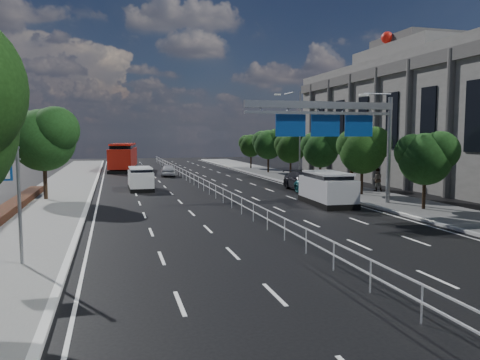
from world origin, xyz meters
name	(u,v)px	position (x,y,z in m)	size (l,w,h in m)	color
ground	(298,249)	(0.00, 0.00, 0.00)	(160.00, 160.00, 0.00)	black
kerb_near	(67,263)	(-9.00, 0.00, 0.07)	(0.25, 140.00, 0.15)	silver
kerb_far	(479,235)	(9.00, 0.00, 0.07)	(0.25, 140.00, 0.15)	silver
median_fence	(200,183)	(0.00, 22.50, 0.53)	(0.05, 85.00, 1.02)	silver
toilet_sign	(4,186)	(-10.95, 0.00, 2.94)	(1.62, 0.18, 4.34)	gray
overhead_gantry	(337,121)	(6.74, 10.05, 5.61)	(10.24, 0.38, 7.45)	gray
streetlight_far	(297,130)	(10.50, 26.00, 5.21)	(2.78, 2.40, 9.00)	gray
civic_hall	(438,119)	(23.72, 22.00, 6.27)	(14.40, 36.00, 14.35)	slate
near_tree_back	(44,136)	(-11.94, 17.97, 4.61)	(4.84, 4.51, 6.69)	black
far_tree_c	(426,156)	(11.24, 6.98, 3.43)	(3.52, 3.28, 4.94)	black
far_tree_d	(363,148)	(11.25, 14.48, 3.69)	(3.85, 3.59, 5.34)	black
far_tree_e	(321,148)	(11.25, 21.98, 3.56)	(3.63, 3.38, 5.13)	black
far_tree_f	(291,146)	(11.24, 29.48, 3.49)	(3.52, 3.28, 5.02)	black
far_tree_g	(269,143)	(11.25, 36.98, 3.75)	(3.96, 3.69, 5.45)	black
far_tree_h	(251,144)	(11.24, 44.48, 3.42)	(3.41, 3.18, 4.91)	black
white_minivan	(141,179)	(-5.06, 23.02, 0.96)	(2.01, 4.55, 1.97)	black
red_bus	(123,156)	(-5.95, 46.48, 1.87)	(4.19, 12.26, 3.59)	black
near_car_silver	(168,170)	(-1.18, 36.23, 0.70)	(1.64, 4.08, 1.39)	#B2B4BA
near_car_dark	(117,160)	(-6.62, 56.98, 0.82)	(1.73, 4.98, 1.64)	black
silver_minivan	(327,189)	(6.65, 11.07, 1.09)	(2.51, 5.43, 2.21)	black
parked_car_teal	(319,186)	(8.30, 15.94, 0.68)	(2.25, 4.88, 1.36)	#18696F
parked_car_dark	(304,181)	(8.30, 19.00, 0.82)	(2.29, 5.65, 1.64)	black
pedestrian_a	(351,180)	(11.49, 16.70, 0.99)	(0.62, 0.41, 1.70)	gray
pedestrian_b	(377,180)	(13.40, 15.92, 1.08)	(0.92, 0.71, 1.89)	gray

